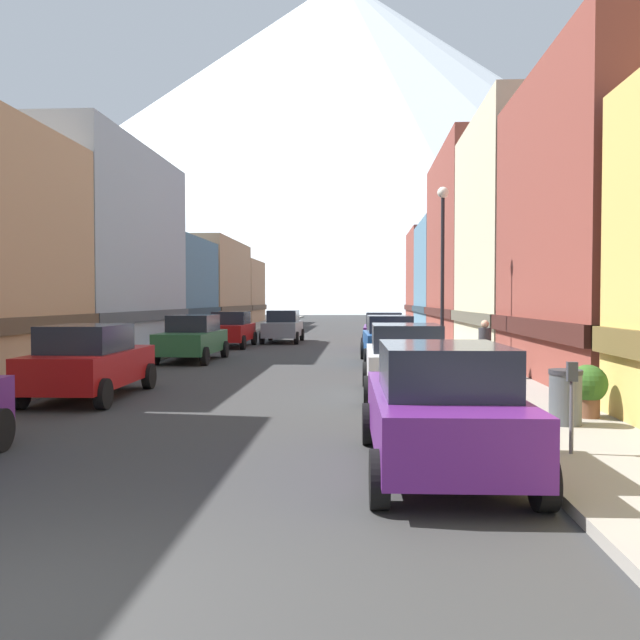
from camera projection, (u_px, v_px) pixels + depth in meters
name	position (u px, v px, depth m)	size (l,w,h in m)	color
sidewalk_left	(214.00, 337.00, 40.04)	(2.50, 100.00, 0.15)	gray
sidewalk_right	(419.00, 338.00, 39.27)	(2.50, 100.00, 0.15)	gray
storefront_left_2	(87.00, 252.00, 31.80)	(6.55, 13.03, 9.73)	#99A5B2
storefront_left_3	(133.00, 289.00, 42.87)	(9.79, 8.85, 6.35)	slate
storefront_left_4	(193.00, 286.00, 54.42)	(7.74, 13.42, 7.25)	tan
storefront_left_5	(221.00, 293.00, 65.90)	(7.92, 9.00, 6.30)	tan
storefront_right_2	(557.00, 240.00, 28.09)	(7.61, 10.04, 10.19)	beige
storefront_right_3	(508.00, 248.00, 40.10)	(8.86, 13.88, 11.45)	brown
storefront_right_4	(481.00, 277.00, 52.80)	(10.24, 11.15, 8.67)	slate
storefront_right_5	(445.00, 279.00, 63.56)	(7.27, 10.21, 9.12)	brown
car_left_1	(90.00, 361.00, 15.67)	(2.16, 4.44, 1.78)	#9E1111
car_left_2	(192.00, 338.00, 25.26)	(2.11, 4.42, 1.78)	#265933
car_left_3	(231.00, 329.00, 32.79)	(2.07, 4.40, 1.78)	#9E1111
car_right_0	(441.00, 408.00, 8.93)	(2.14, 4.44, 1.78)	#591E72
car_right_1	(405.00, 360.00, 16.04)	(2.07, 4.41, 1.78)	silver
car_right_2	(390.00, 339.00, 24.41)	(2.19, 4.46, 1.78)	#19478C
car_right_3	(384.00, 331.00, 30.65)	(2.14, 4.44, 1.78)	#591E72
car_driving_0	(283.00, 326.00, 36.35)	(2.06, 4.40, 1.78)	slate
parking_meter_near	(572.00, 394.00, 9.41)	(0.14, 0.10, 1.33)	#595960
trash_bin_right	(565.00, 397.00, 11.62)	(0.59, 0.59, 0.98)	#4C5156
potted_plant_0	(588.00, 387.00, 12.33)	(0.72, 0.72, 1.00)	brown
pedestrian_0	(485.00, 351.00, 18.62)	(0.36, 0.36, 1.65)	#333338
streetlamp_right	(443.00, 250.00, 21.05)	(0.36, 0.36, 5.86)	black
mountain_backdrop	(342.00, 143.00, 262.37)	(327.73, 327.73, 131.02)	silver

